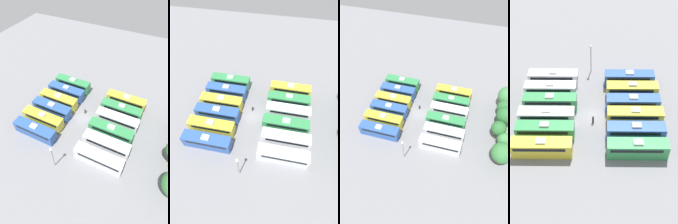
# 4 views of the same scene
# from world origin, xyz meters

# --- Properties ---
(ground_plane) EXTENTS (109.99, 109.99, 0.00)m
(ground_plane) POSITION_xyz_m (0.00, 0.00, 0.00)
(ground_plane) COLOR gray
(bus_0) EXTENTS (2.57, 10.27, 3.46)m
(bus_0) POSITION_xyz_m (-9.30, -7.86, 1.71)
(bus_0) COLOR #338C4C
(bus_0) RESTS_ON ground_plane
(bus_1) EXTENTS (2.57, 10.27, 3.46)m
(bus_1) POSITION_xyz_m (-5.55, -7.92, 1.71)
(bus_1) COLOR #2D56A8
(bus_1) RESTS_ON ground_plane
(bus_2) EXTENTS (2.57, 10.27, 3.46)m
(bus_2) POSITION_xyz_m (-1.75, -8.06, 1.71)
(bus_2) COLOR gold
(bus_2) RESTS_ON ground_plane
(bus_3) EXTENTS (2.57, 10.27, 3.46)m
(bus_3) POSITION_xyz_m (1.77, -7.98, 1.71)
(bus_3) COLOR #2D56A8
(bus_3) RESTS_ON ground_plane
(bus_4) EXTENTS (2.57, 10.27, 3.46)m
(bus_4) POSITION_xyz_m (5.55, -8.08, 1.71)
(bus_4) COLOR gold
(bus_4) RESTS_ON ground_plane
(bus_5) EXTENTS (2.57, 10.27, 3.46)m
(bus_5) POSITION_xyz_m (9.26, -7.78, 1.71)
(bus_5) COLOR #2D56A8
(bus_5) RESTS_ON ground_plane
(bus_6) EXTENTS (2.57, 10.27, 3.46)m
(bus_6) POSITION_xyz_m (-9.21, 8.22, 1.71)
(bus_6) COLOR gold
(bus_6) RESTS_ON ground_plane
(bus_7) EXTENTS (2.57, 10.27, 3.46)m
(bus_7) POSITION_xyz_m (-5.47, 8.09, 1.71)
(bus_7) COLOR #338C4C
(bus_7) RESTS_ON ground_plane
(bus_8) EXTENTS (2.57, 10.27, 3.46)m
(bus_8) POSITION_xyz_m (-1.91, 8.23, 1.71)
(bus_8) COLOR white
(bus_8) RESTS_ON ground_plane
(bus_9) EXTENTS (2.57, 10.27, 3.46)m
(bus_9) POSITION_xyz_m (1.89, 8.00, 1.71)
(bus_9) COLOR #338C4C
(bus_9) RESTS_ON ground_plane
(bus_10) EXTENTS (2.57, 10.27, 3.46)m
(bus_10) POSITION_xyz_m (5.53, 8.31, 1.71)
(bus_10) COLOR white
(bus_10) RESTS_ON ground_plane
(bus_11) EXTENTS (2.57, 10.27, 3.46)m
(bus_11) POSITION_xyz_m (9.32, 8.11, 1.71)
(bus_11) COLOR silver
(bus_11) RESTS_ON ground_plane
(worker_person) EXTENTS (0.36, 0.36, 1.76)m
(worker_person) POSITION_xyz_m (-1.86, -0.33, 0.82)
(worker_person) COLOR #333338
(worker_person) RESTS_ON ground_plane
(light_pole) EXTENTS (0.60, 0.60, 6.74)m
(light_pole) POSITION_xyz_m (13.89, 0.29, 4.66)
(light_pole) COLOR gray
(light_pole) RESTS_ON ground_plane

